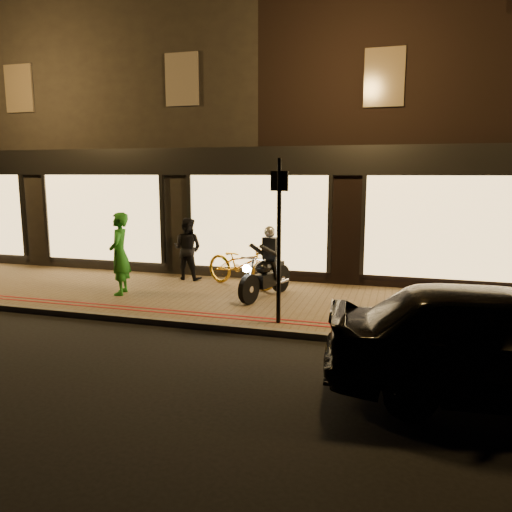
{
  "coord_description": "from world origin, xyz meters",
  "views": [
    {
      "loc": [
        3.52,
        -8.22,
        2.88
      ],
      "look_at": [
        0.56,
        1.89,
        1.1
      ],
      "focal_mm": 35.0,
      "sensor_mm": 36.0,
      "label": 1
    }
  ],
  "objects_px": {
    "motorcycle": "(267,270)",
    "bicycle_gold": "(241,264)",
    "parked_car": "(505,342)",
    "person_green": "(120,254)",
    "sign_post": "(279,233)"
  },
  "relations": [
    {
      "from": "motorcycle",
      "to": "parked_car",
      "type": "relative_size",
      "value": 0.42
    },
    {
      "from": "bicycle_gold",
      "to": "parked_car",
      "type": "height_order",
      "value": "parked_car"
    },
    {
      "from": "sign_post",
      "to": "parked_car",
      "type": "bearing_deg",
      "value": -30.49
    },
    {
      "from": "motorcycle",
      "to": "person_green",
      "type": "height_order",
      "value": "person_green"
    },
    {
      "from": "sign_post",
      "to": "bicycle_gold",
      "type": "relative_size",
      "value": 1.41
    },
    {
      "from": "person_green",
      "to": "parked_car",
      "type": "bearing_deg",
      "value": 49.02
    },
    {
      "from": "motorcycle",
      "to": "bicycle_gold",
      "type": "distance_m",
      "value": 1.21
    },
    {
      "from": "bicycle_gold",
      "to": "parked_car",
      "type": "distance_m",
      "value": 6.82
    },
    {
      "from": "motorcycle",
      "to": "parked_car",
      "type": "xyz_separation_m",
      "value": [
        4.14,
        -3.79,
        0.03
      ]
    },
    {
      "from": "motorcycle",
      "to": "sign_post",
      "type": "height_order",
      "value": "sign_post"
    },
    {
      "from": "sign_post",
      "to": "person_green",
      "type": "height_order",
      "value": "sign_post"
    },
    {
      "from": "motorcycle",
      "to": "person_green",
      "type": "relative_size",
      "value": 1.01
    },
    {
      "from": "bicycle_gold",
      "to": "parked_car",
      "type": "bearing_deg",
      "value": -109.68
    },
    {
      "from": "person_green",
      "to": "parked_car",
      "type": "height_order",
      "value": "person_green"
    },
    {
      "from": "parked_car",
      "to": "bicycle_gold",
      "type": "bearing_deg",
      "value": 41.73
    }
  ]
}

